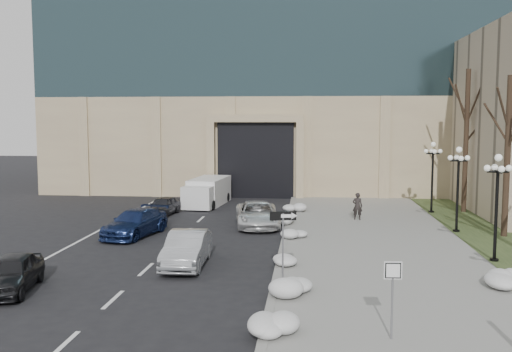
# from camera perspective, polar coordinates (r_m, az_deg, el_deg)

# --- Properties ---
(sidewalk) EXTENTS (9.00, 40.00, 0.12)m
(sidewalk) POSITION_cam_1_polar(r_m,az_deg,el_deg) (27.58, 12.12, -7.37)
(sidewalk) COLOR gray
(sidewalk) RESTS_ON ground
(curb) EXTENTS (0.30, 40.00, 0.14)m
(curb) POSITION_cam_1_polar(r_m,az_deg,el_deg) (27.42, 2.67, -7.31)
(curb) COLOR gray
(curb) RESTS_ON ground
(car_a) EXTENTS (2.31, 4.20, 1.35)m
(car_a) POSITION_cam_1_polar(r_m,az_deg,el_deg) (22.79, -23.27, -8.91)
(car_a) COLOR black
(car_a) RESTS_ON ground
(car_b) EXTENTS (1.69, 4.52, 1.48)m
(car_b) POSITION_cam_1_polar(r_m,az_deg,el_deg) (24.61, -6.93, -7.26)
(car_b) COLOR #B6BABF
(car_b) RESTS_ON ground
(car_c) EXTENTS (3.00, 5.16, 1.41)m
(car_c) POSITION_cam_1_polar(r_m,az_deg,el_deg) (31.27, -12.00, -4.62)
(car_c) COLOR navy
(car_c) RESTS_ON ground
(car_d) EXTENTS (3.16, 5.50, 1.44)m
(car_d) POSITION_cam_1_polar(r_m,az_deg,el_deg) (33.19, 0.15, -3.86)
(car_d) COLOR silver
(car_d) RESTS_ON ground
(car_e) EXTENTS (1.90, 3.73, 1.22)m
(car_e) POSITION_cam_1_polar(r_m,az_deg,el_deg) (37.67, -9.28, -2.96)
(car_e) COLOR #2F2F34
(car_e) RESTS_ON ground
(pedestrian) EXTENTS (0.66, 0.49, 1.66)m
(pedestrian) POSITION_cam_1_polar(r_m,az_deg,el_deg) (35.33, 10.11, -2.99)
(pedestrian) COLOR black
(pedestrian) RESTS_ON sidewalk
(box_truck) EXTENTS (2.68, 6.25, 1.93)m
(box_truck) POSITION_cam_1_polar(r_m,az_deg,el_deg) (41.55, -4.89, -1.64)
(box_truck) COLOR silver
(box_truck) RESTS_ON ground
(one_way_sign) EXTENTS (1.06, 0.31, 2.81)m
(one_way_sign) POSITION_cam_1_polar(r_m,az_deg,el_deg) (21.43, 3.18, -4.85)
(one_way_sign) COLOR slate
(one_way_sign) RESTS_ON ground
(keep_sign) EXTENTS (0.50, 0.08, 2.33)m
(keep_sign) POSITION_cam_1_polar(r_m,az_deg,el_deg) (16.49, 13.50, -10.40)
(keep_sign) COLOR slate
(keep_sign) RESTS_ON ground
(snow_clump_b) EXTENTS (1.10, 1.60, 0.36)m
(snow_clump_b) POSITION_cam_1_polar(r_m,az_deg,el_deg) (16.73, 1.33, -15.11)
(snow_clump_b) COLOR silver
(snow_clump_b) RESTS_ON sidewalk
(snow_clump_c) EXTENTS (1.10, 1.60, 0.36)m
(snow_clump_c) POSITION_cam_1_polar(r_m,az_deg,el_deg) (20.39, 3.26, -11.25)
(snow_clump_c) COLOR silver
(snow_clump_c) RESTS_ON sidewalk
(snow_clump_d) EXTENTS (1.10, 1.60, 0.36)m
(snow_clump_d) POSITION_cam_1_polar(r_m,az_deg,el_deg) (24.51, 3.16, -8.34)
(snow_clump_d) COLOR silver
(snow_clump_d) RESTS_ON sidewalk
(snow_clump_e) EXTENTS (1.10, 1.60, 0.36)m
(snow_clump_e) POSITION_cam_1_polar(r_m,az_deg,el_deg) (29.44, 4.11, -5.95)
(snow_clump_e) COLOR silver
(snow_clump_e) RESTS_ON sidewalk
(snow_clump_f) EXTENTS (1.10, 1.60, 0.36)m
(snow_clump_f) POSITION_cam_1_polar(r_m,az_deg,el_deg) (33.74, 3.71, -4.44)
(snow_clump_f) COLOR silver
(snow_clump_f) RESTS_ON sidewalk
(snow_clump_g) EXTENTS (1.10, 1.60, 0.36)m
(snow_clump_g) POSITION_cam_1_polar(r_m,az_deg,el_deg) (38.05, 3.87, -3.28)
(snow_clump_g) COLOR silver
(snow_clump_g) RESTS_ON sidewalk
(snow_clump_i) EXTENTS (1.10, 1.60, 0.36)m
(snow_clump_i) POSITION_cam_1_polar(r_m,az_deg,el_deg) (23.35, 23.45, -9.52)
(snow_clump_i) COLOR silver
(snow_clump_i) RESTS_ON sidewalk
(lamppost_b) EXTENTS (1.18, 1.18, 4.76)m
(lamppost_b) POSITION_cam_1_polar(r_m,az_deg,el_deg) (26.63, 22.96, -1.58)
(lamppost_b) COLOR black
(lamppost_b) RESTS_ON ground
(lamppost_c) EXTENTS (1.18, 1.18, 4.76)m
(lamppost_c) POSITION_cam_1_polar(r_m,az_deg,el_deg) (32.84, 19.56, -0.16)
(lamppost_c) COLOR black
(lamppost_c) RESTS_ON ground
(lamppost_d) EXTENTS (1.18, 1.18, 4.76)m
(lamppost_d) POSITION_cam_1_polar(r_m,az_deg,el_deg) (39.15, 17.25, 0.82)
(lamppost_d) COLOR black
(lamppost_d) RESTS_ON ground
(tree_mid) EXTENTS (3.20, 3.20, 8.50)m
(tree_mid) POSITION_cam_1_polar(r_m,az_deg,el_deg) (32.36, 23.92, 3.92)
(tree_mid) COLOR black
(tree_mid) RESTS_ON ground
(tree_far) EXTENTS (3.20, 3.20, 9.50)m
(tree_far) POSITION_cam_1_polar(r_m,az_deg,el_deg) (40.02, 20.33, 5.23)
(tree_far) COLOR black
(tree_far) RESTS_ON ground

